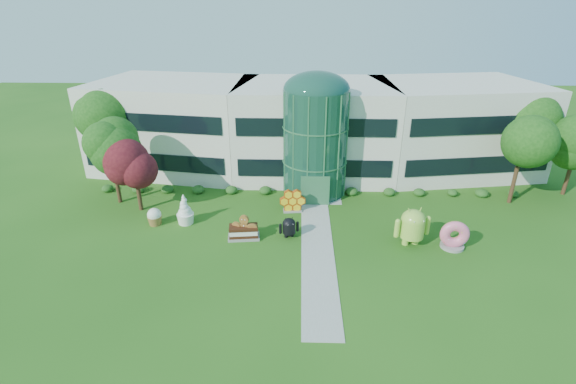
# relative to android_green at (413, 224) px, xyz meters

# --- Properties ---
(ground) EXTENTS (140.00, 140.00, 0.00)m
(ground) POSITION_rel_android_green_xyz_m (-7.14, -2.45, -1.68)
(ground) COLOR #215114
(ground) RESTS_ON ground
(building) EXTENTS (46.00, 15.00, 9.30)m
(building) POSITION_rel_android_green_xyz_m (-7.14, 15.55, 2.97)
(building) COLOR beige
(building) RESTS_ON ground
(atrium) EXTENTS (6.00, 6.00, 9.80)m
(atrium) POSITION_rel_android_green_xyz_m (-7.14, 9.55, 3.22)
(atrium) COLOR #194738
(atrium) RESTS_ON ground
(walkway) EXTENTS (2.40, 20.00, 0.04)m
(walkway) POSITION_rel_android_green_xyz_m (-7.14, -0.45, -1.66)
(walkway) COLOR #9E9E93
(walkway) RESTS_ON ground
(tree_red) EXTENTS (4.00, 4.00, 6.00)m
(tree_red) POSITION_rel_android_green_xyz_m (-22.64, 5.05, 1.32)
(tree_red) COLOR #3F0C14
(tree_red) RESTS_ON ground
(trees_backdrop) EXTENTS (52.00, 8.00, 8.40)m
(trees_backdrop) POSITION_rel_android_green_xyz_m (-7.14, 10.55, 2.52)
(trees_backdrop) COLOR #154310
(trees_backdrop) RESTS_ON ground
(android_green) EXTENTS (3.33, 2.57, 3.36)m
(android_green) POSITION_rel_android_green_xyz_m (0.00, 0.00, 0.00)
(android_green) COLOR #98CB41
(android_green) RESTS_ON ground
(android_black) EXTENTS (1.93, 1.56, 1.90)m
(android_black) POSITION_rel_android_green_xyz_m (-9.33, 0.75, -0.73)
(android_black) COLOR black
(android_black) RESTS_ON ground
(donut) EXTENTS (2.28, 1.27, 2.27)m
(donut) POSITION_rel_android_green_xyz_m (3.04, -0.42, -0.55)
(donut) COLOR #E35687
(donut) RESTS_ON ground
(gingerbread) EXTENTS (2.35, 1.27, 2.05)m
(gingerbread) POSITION_rel_android_green_xyz_m (-12.78, 0.40, -0.65)
(gingerbread) COLOR brown
(gingerbread) RESTS_ON ground
(ice_cream_sandwich) EXTENTS (2.56, 1.49, 1.09)m
(ice_cream_sandwich) POSITION_rel_android_green_xyz_m (-12.86, 0.44, -1.14)
(ice_cream_sandwich) COLOR black
(ice_cream_sandwich) RESTS_ON ground
(honeycomb) EXTENTS (2.48, 1.11, 1.88)m
(honeycomb) POSITION_rel_android_green_xyz_m (-9.14, 5.14, -0.74)
(honeycomb) COLOR yellow
(honeycomb) RESTS_ON ground
(froyo) EXTENTS (1.86, 1.86, 2.63)m
(froyo) POSITION_rel_android_green_xyz_m (-18.02, 2.71, -0.37)
(froyo) COLOR white
(froyo) RESTS_ON ground
(cupcake) EXTENTS (1.57, 1.57, 1.47)m
(cupcake) POSITION_rel_android_green_xyz_m (-20.51, 2.41, -0.95)
(cupcake) COLOR white
(cupcake) RESTS_ON ground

